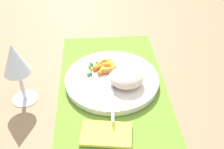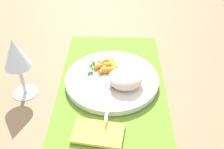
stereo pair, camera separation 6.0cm
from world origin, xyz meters
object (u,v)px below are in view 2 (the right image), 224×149
carrot_portion (107,66)px  napkin (98,133)px  rice_mound (125,78)px  plate (112,80)px  fork (110,87)px  wine_glass (16,56)px

carrot_portion → napkin: 0.23m
carrot_portion → napkin: (-0.23, 0.01, -0.02)m
rice_mound → napkin: (-0.16, 0.06, -0.03)m
plate → fork: bearing=176.3°
napkin → fork: bearing=-9.8°
fork → napkin: fork is taller
plate → wine_glass: (-0.04, 0.24, 0.11)m
wine_glass → plate: bearing=-79.4°
wine_glass → rice_mound: bearing=-87.0°
carrot_portion → wine_glass: wine_glass is taller
fork → napkin: 0.15m
carrot_portion → wine_glass: (-0.09, 0.22, 0.09)m
plate → carrot_portion: bearing=21.1°
rice_mound → fork: bearing=112.3°
rice_mound → napkin: 0.17m
rice_mound → fork: rice_mound is taller
plate → rice_mound: rice_mound is taller
fork → napkin: bearing=170.2°
napkin → rice_mound: bearing=-22.1°
plate → rice_mound: bearing=-129.4°
plate → carrot_portion: size_ratio=3.74×
rice_mound → wine_glass: size_ratio=0.54×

